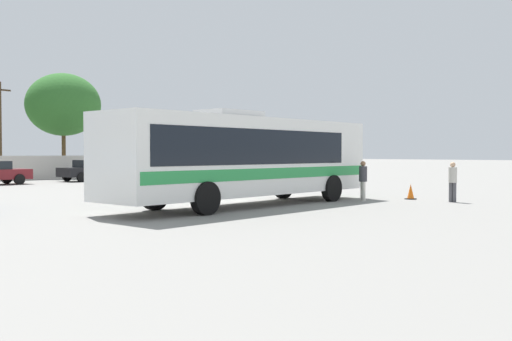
{
  "coord_description": "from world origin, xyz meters",
  "views": [
    {
      "loc": [
        -15.65,
        -16.29,
        1.9
      ],
      "look_at": [
        -0.19,
        -0.63,
        1.26
      ],
      "focal_mm": 41.61,
      "sensor_mm": 36.0,
      "label": 1
    }
  ],
  "objects_px": {
    "utility_pole_far": "(0,128)",
    "traffic_cone_on_apron": "(411,192)",
    "roadside_tree_right": "(63,105)",
    "parked_car_rightmost_black": "(92,170)",
    "coach_bus_white_green": "(244,156)",
    "attendant_by_bus_door": "(363,178)",
    "passenger_waiting_on_apron": "(453,179)"
  },
  "relations": [
    {
      "from": "attendant_by_bus_door",
      "to": "parked_car_rightmost_black",
      "type": "distance_m",
      "value": 23.14
    },
    {
      "from": "coach_bus_white_green",
      "to": "parked_car_rightmost_black",
      "type": "distance_m",
      "value": 22.29
    },
    {
      "from": "utility_pole_far",
      "to": "attendant_by_bus_door",
      "type": "bearing_deg",
      "value": -86.33
    },
    {
      "from": "attendant_by_bus_door",
      "to": "traffic_cone_on_apron",
      "type": "xyz_separation_m",
      "value": [
        2.05,
        -0.93,
        -0.59
      ]
    },
    {
      "from": "coach_bus_white_green",
      "to": "parked_car_rightmost_black",
      "type": "height_order",
      "value": "coach_bus_white_green"
    },
    {
      "from": "traffic_cone_on_apron",
      "to": "attendant_by_bus_door",
      "type": "bearing_deg",
      "value": 155.58
    },
    {
      "from": "coach_bus_white_green",
      "to": "traffic_cone_on_apron",
      "type": "bearing_deg",
      "value": -20.22
    },
    {
      "from": "passenger_waiting_on_apron",
      "to": "attendant_by_bus_door",
      "type": "bearing_deg",
      "value": 124.57
    },
    {
      "from": "roadside_tree_right",
      "to": "traffic_cone_on_apron",
      "type": "bearing_deg",
      "value": -91.46
    },
    {
      "from": "attendant_by_bus_door",
      "to": "passenger_waiting_on_apron",
      "type": "xyz_separation_m",
      "value": [
        1.95,
        -2.83,
        -0.02
      ]
    },
    {
      "from": "parked_car_rightmost_black",
      "to": "traffic_cone_on_apron",
      "type": "xyz_separation_m",
      "value": [
        1.08,
        -24.05,
        -0.46
      ]
    },
    {
      "from": "coach_bus_white_green",
      "to": "utility_pole_far",
      "type": "relative_size",
      "value": 1.65
    },
    {
      "from": "utility_pole_far",
      "to": "roadside_tree_right",
      "type": "bearing_deg",
      "value": -4.67
    },
    {
      "from": "passenger_waiting_on_apron",
      "to": "utility_pole_far",
      "type": "distance_m",
      "value": 34.63
    },
    {
      "from": "roadside_tree_right",
      "to": "traffic_cone_on_apron",
      "type": "relative_size",
      "value": 13.01
    },
    {
      "from": "attendant_by_bus_door",
      "to": "roadside_tree_right",
      "type": "xyz_separation_m",
      "value": [
        2.87,
        31.06,
        4.91
      ]
    },
    {
      "from": "coach_bus_white_green",
      "to": "roadside_tree_right",
      "type": "xyz_separation_m",
      "value": [
        7.84,
        29.4,
        3.99
      ]
    },
    {
      "from": "parked_car_rightmost_black",
      "to": "utility_pole_far",
      "type": "relative_size",
      "value": 0.62
    },
    {
      "from": "parked_car_rightmost_black",
      "to": "traffic_cone_on_apron",
      "type": "distance_m",
      "value": 24.08
    },
    {
      "from": "coach_bus_white_green",
      "to": "attendant_by_bus_door",
      "type": "distance_m",
      "value": 5.32
    },
    {
      "from": "coach_bus_white_green",
      "to": "parked_car_rightmost_black",
      "type": "xyz_separation_m",
      "value": [
        5.94,
        21.46,
        -1.05
      ]
    },
    {
      "from": "utility_pole_far",
      "to": "traffic_cone_on_apron",
      "type": "bearing_deg",
      "value": -82.84
    },
    {
      "from": "coach_bus_white_green",
      "to": "parked_car_rightmost_black",
      "type": "bearing_deg",
      "value": 74.53
    },
    {
      "from": "coach_bus_white_green",
      "to": "roadside_tree_right",
      "type": "distance_m",
      "value": 30.69
    },
    {
      "from": "utility_pole_far",
      "to": "passenger_waiting_on_apron",
      "type": "bearing_deg",
      "value": -83.4
    },
    {
      "from": "utility_pole_far",
      "to": "roadside_tree_right",
      "type": "distance_m",
      "value": 5.29
    },
    {
      "from": "coach_bus_white_green",
      "to": "roadside_tree_right",
      "type": "bearing_deg",
      "value": 75.07
    },
    {
      "from": "coach_bus_white_green",
      "to": "parked_car_rightmost_black",
      "type": "relative_size",
      "value": 2.68
    },
    {
      "from": "attendant_by_bus_door",
      "to": "traffic_cone_on_apron",
      "type": "bearing_deg",
      "value": -24.42
    },
    {
      "from": "passenger_waiting_on_apron",
      "to": "traffic_cone_on_apron",
      "type": "distance_m",
      "value": 1.98
    },
    {
      "from": "attendant_by_bus_door",
      "to": "passenger_waiting_on_apron",
      "type": "relative_size",
      "value": 1.02
    },
    {
      "from": "utility_pole_far",
      "to": "traffic_cone_on_apron",
      "type": "relative_size",
      "value": 11.38
    }
  ]
}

